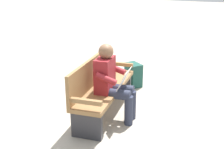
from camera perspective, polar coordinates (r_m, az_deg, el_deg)
ground_plane at (r=4.80m, az=-1.28°, el=-7.40°), size 40.00×40.00×0.00m
bench_near at (r=4.63m, az=-2.15°, el=-2.19°), size 1.84×0.69×0.90m
person_seated at (r=4.36m, az=0.01°, el=-1.20°), size 0.60×0.60×1.18m
backpack at (r=5.82m, az=4.10°, el=-0.10°), size 0.39×0.41×0.46m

